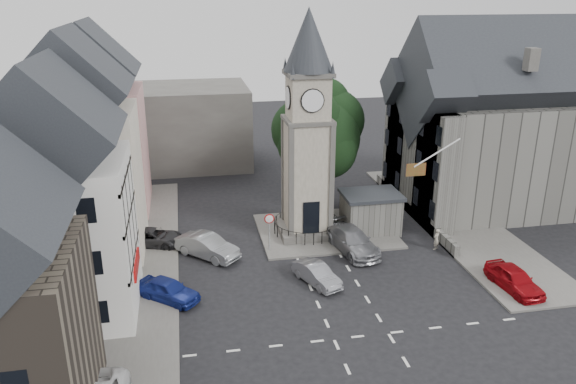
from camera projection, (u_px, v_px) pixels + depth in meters
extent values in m
plane|color=black|center=(334.00, 285.00, 34.83)|extent=(120.00, 120.00, 0.00)
cube|color=#595651|center=(133.00, 258.00, 38.16)|extent=(6.00, 30.00, 0.14)
cube|color=#595651|center=(455.00, 221.00, 44.29)|extent=(6.00, 26.00, 0.14)
cube|color=#595651|center=(326.00, 231.00, 42.45)|extent=(10.00, 8.00, 0.16)
cube|color=silver|center=(361.00, 336.00, 29.75)|extent=(20.00, 8.00, 0.01)
cube|color=#4C4944|center=(306.00, 229.00, 42.09)|extent=(4.20, 4.20, 0.70)
torus|color=black|center=(306.00, 220.00, 41.84)|extent=(4.86, 4.86, 0.06)
cube|color=gray|center=(307.00, 174.00, 40.60)|extent=(3.00, 3.00, 8.00)
cube|color=black|center=(311.00, 217.00, 40.22)|extent=(1.20, 0.25, 2.40)
cube|color=#4C4944|center=(308.00, 120.00, 39.22)|extent=(3.30, 3.30, 0.25)
cube|color=gray|center=(308.00, 97.00, 38.67)|extent=(2.70, 2.70, 3.20)
cylinder|color=white|center=(313.00, 101.00, 37.38)|extent=(1.50, 0.12, 1.50)
cube|color=#4C4944|center=(308.00, 74.00, 38.12)|extent=(3.10, 3.10, 0.30)
cone|color=#21242A|center=(309.00, 39.00, 37.35)|extent=(3.40, 3.40, 4.20)
cube|color=#575650|center=(370.00, 214.00, 42.11)|extent=(4.00, 3.00, 2.80)
cube|color=#21242A|center=(371.00, 195.00, 41.58)|extent=(4.30, 3.30, 0.25)
cylinder|color=black|center=(317.00, 183.00, 46.42)|extent=(0.70, 0.70, 4.40)
cylinder|color=black|center=(269.00, 235.00, 38.92)|extent=(0.10, 0.10, 2.50)
cone|color=#A50C0C|center=(269.00, 219.00, 38.40)|extent=(0.70, 0.06, 0.70)
cone|color=white|center=(269.00, 219.00, 38.38)|extent=(0.54, 0.04, 0.54)
cube|color=pink|center=(98.00, 151.00, 45.17)|extent=(7.50, 7.00, 10.00)
cube|color=#F0DEC9|center=(83.00, 183.00, 37.79)|extent=(7.50, 7.00, 10.00)
cube|color=silver|center=(62.00, 239.00, 30.58)|extent=(7.50, 7.00, 9.00)
cube|color=#4C4944|center=(150.00, 127.00, 57.20)|extent=(20.00, 10.00, 8.00)
cube|color=#575650|center=(488.00, 154.00, 46.23)|extent=(14.00, 10.00, 9.00)
cube|color=#575650|center=(436.00, 171.00, 41.92)|extent=(1.60, 4.40, 9.00)
cube|color=#575650|center=(401.00, 146.00, 48.38)|extent=(1.60, 4.40, 9.00)
cube|color=#575650|center=(412.00, 210.00, 45.51)|extent=(0.40, 16.00, 0.90)
cylinder|color=white|center=(437.00, 153.00, 37.51)|extent=(3.17, 0.10, 1.89)
plane|color=#B21414|center=(416.00, 170.00, 37.65)|extent=(1.40, 0.00, 1.40)
imported|color=navy|center=(168.00, 290.00, 32.99)|extent=(4.09, 3.76, 1.36)
imported|color=gray|center=(207.00, 246.00, 38.30)|extent=(4.52, 4.44, 1.55)
imported|color=#2A292C|center=(153.00, 237.00, 40.04)|extent=(4.89, 3.28, 1.24)
imported|color=gray|center=(317.00, 274.00, 34.90)|extent=(2.70, 3.99, 1.24)
imported|color=gray|center=(352.00, 240.00, 39.15)|extent=(3.26, 5.79, 1.58)
imported|color=#9A080F|center=(514.00, 279.00, 34.09)|extent=(2.17, 4.46, 1.47)
imported|color=#A69C89|center=(436.00, 239.00, 39.37)|extent=(0.67, 0.63, 1.54)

